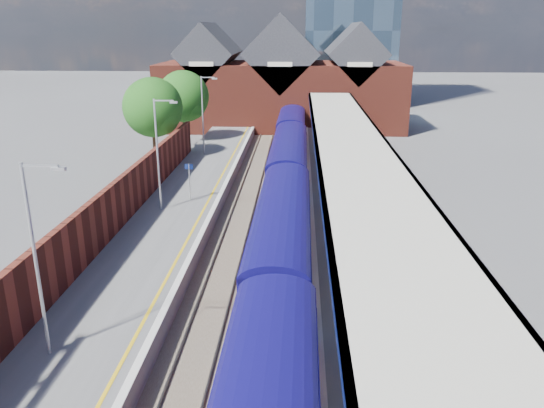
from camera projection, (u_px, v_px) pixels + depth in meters
The scene contains 22 objects.
ground at pixel (269, 189), 41.68m from camera, with size 240.00×240.00×0.00m, color #5B5B5E.
ballast_bed at pixel (260, 236), 32.19m from camera, with size 6.00×76.00×0.06m, color #473D33.
rails at pixel (260, 235), 32.17m from camera, with size 4.51×76.00×0.14m.
left_platform at pixel (170, 227), 32.31m from camera, with size 5.00×76.00×1.00m, color #565659.
right_platform at pixel (359, 231), 31.75m from camera, with size 6.00×76.00×1.00m, color #565659.
coping_left at pixel (208, 220), 32.03m from camera, with size 0.30×76.00×0.05m, color silver.
coping_right at pixel (312, 222), 31.73m from camera, with size 0.30×76.00×0.05m, color silver.
yellow_line at pixel (198, 220), 32.07m from camera, with size 0.14×76.00×0.01m, color yellow.
train at pixel (286, 185), 35.36m from camera, with size 2.94×65.92×3.45m.
canopy at pixel (352, 146), 32.13m from camera, with size 4.50×52.00×4.48m.
lamp_post_b at pixel (38, 250), 17.67m from camera, with size 1.48×0.18×7.00m.
lamp_post_c at pixel (159, 148), 32.84m from camera, with size 1.48×0.18×7.00m.
lamp_post_d at pixel (204, 110), 48.01m from camera, with size 1.48×0.18×7.00m.
platform_sign at pixel (189, 175), 35.39m from camera, with size 0.55×0.08×2.50m.
brick_wall at pixel (83, 236), 25.70m from camera, with size 0.35×50.00×3.86m.
station_building at pixel (282, 84), 66.51m from camera, with size 30.00×12.12×13.78m.
tree_near at pixel (154, 109), 46.10m from camera, with size 5.20×5.20×8.10m.
tree_far at pixel (185, 98), 53.64m from camera, with size 5.20×5.20×8.10m.
parked_car_red at pixel (492, 377), 16.59m from camera, with size 1.54×3.84×1.31m, color maroon.
parked_car_silver at pixel (408, 289), 21.97m from camera, with size 1.59×4.56×1.50m, color #9E9DA2.
parked_car_dark at pixel (441, 283), 22.59m from camera, with size 1.95×4.79×1.39m, color black.
parked_car_blue at pixel (426, 257), 25.54m from camera, with size 1.79×3.87×1.08m, color navy.
Camera 1 is at (2.28, -9.87, 12.01)m, focal length 35.00 mm.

